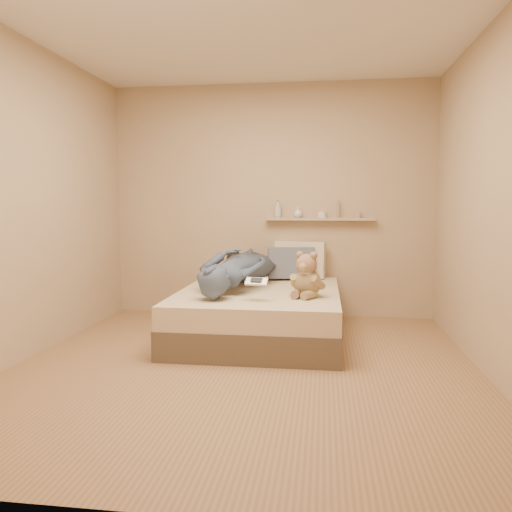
# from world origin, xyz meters

# --- Properties ---
(room) EXTENTS (3.80, 3.80, 3.80)m
(room) POSITION_xyz_m (0.00, 0.00, 1.30)
(room) COLOR #9B7350
(room) RESTS_ON ground
(bed) EXTENTS (1.50, 1.90, 0.45)m
(bed) POSITION_xyz_m (0.00, 0.93, 0.22)
(bed) COLOR brown
(bed) RESTS_ON floor
(game_console) EXTENTS (0.20, 0.10, 0.06)m
(game_console) POSITION_xyz_m (0.04, 0.36, 0.62)
(game_console) COLOR #BBBCC2
(game_console) RESTS_ON bed
(teddy_bear) EXTENTS (0.32, 0.33, 0.41)m
(teddy_bear) POSITION_xyz_m (0.45, 0.60, 0.62)
(teddy_bear) COLOR #8B6F4C
(teddy_bear) RESTS_ON bed
(dark_plush) EXTENTS (0.21, 0.21, 0.32)m
(dark_plush) POSITION_xyz_m (-0.36, 1.47, 0.59)
(dark_plush) COLOR black
(dark_plush) RESTS_ON bed
(pillow_cream) EXTENTS (0.57, 0.28, 0.42)m
(pillow_cream) POSITION_xyz_m (0.34, 1.76, 0.65)
(pillow_cream) COLOR beige
(pillow_cream) RESTS_ON bed
(pillow_grey) EXTENTS (0.53, 0.32, 0.37)m
(pillow_grey) POSITION_xyz_m (0.25, 1.62, 0.62)
(pillow_grey) COLOR slate
(pillow_grey) RESTS_ON bed
(person) EXTENTS (0.85, 1.71, 0.39)m
(person) POSITION_xyz_m (-0.23, 1.03, 0.65)
(person) COLOR #434D69
(person) RESTS_ON bed
(wall_shelf) EXTENTS (1.20, 0.12, 0.03)m
(wall_shelf) POSITION_xyz_m (0.55, 1.84, 1.10)
(wall_shelf) COLOR tan
(wall_shelf) RESTS_ON wall_back
(shelf_bottles) EXTENTS (0.95, 0.13, 0.20)m
(shelf_bottles) POSITION_xyz_m (0.35, 1.84, 1.19)
(shelf_bottles) COLOR silver
(shelf_bottles) RESTS_ON wall_shelf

